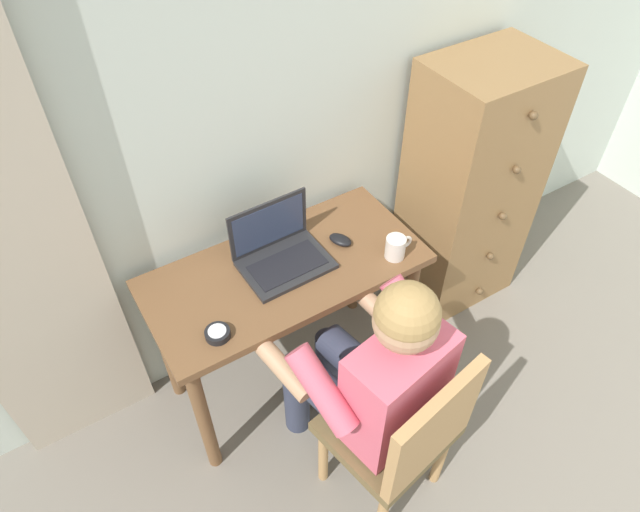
{
  "coord_description": "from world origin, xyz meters",
  "views": [
    {
      "loc": [
        -1.11,
        0.5,
        2.35
      ],
      "look_at": [
        -0.33,
        1.77,
        0.85
      ],
      "focal_mm": 31.7,
      "sensor_mm": 36.0,
      "label": 1
    }
  ],
  "objects_px": {
    "desk": "(286,290)",
    "laptop": "(280,251)",
    "desk_clock": "(218,333)",
    "person_seated": "(370,372)",
    "dresser": "(469,190)",
    "coffee_mug": "(396,247)",
    "chair": "(403,433)",
    "computer_mouse": "(340,240)"
  },
  "relations": [
    {
      "from": "desk",
      "to": "person_seated",
      "type": "distance_m",
      "value": 0.53
    },
    {
      "from": "chair",
      "to": "coffee_mug",
      "type": "xyz_separation_m",
      "value": [
        0.34,
        0.53,
        0.31
      ]
    },
    {
      "from": "chair",
      "to": "desk_clock",
      "type": "xyz_separation_m",
      "value": [
        -0.43,
        0.54,
        0.28
      ]
    },
    {
      "from": "computer_mouse",
      "to": "desk_clock",
      "type": "xyz_separation_m",
      "value": [
        -0.62,
        -0.17,
        -0.0
      ]
    },
    {
      "from": "chair",
      "to": "desk_clock",
      "type": "height_order",
      "value": "chair"
    },
    {
      "from": "dresser",
      "to": "chair",
      "type": "height_order",
      "value": "dresser"
    },
    {
      "from": "person_seated",
      "to": "laptop",
      "type": "xyz_separation_m",
      "value": [
        -0.03,
        0.57,
        0.13
      ]
    },
    {
      "from": "dresser",
      "to": "person_seated",
      "type": "distance_m",
      "value": 1.16
    },
    {
      "from": "desk",
      "to": "computer_mouse",
      "type": "xyz_separation_m",
      "value": [
        0.26,
        0.01,
        0.15
      ]
    },
    {
      "from": "person_seated",
      "to": "desk_clock",
      "type": "xyz_separation_m",
      "value": [
        -0.4,
        0.36,
        0.09
      ]
    },
    {
      "from": "person_seated",
      "to": "computer_mouse",
      "type": "xyz_separation_m",
      "value": [
        0.22,
        0.53,
        0.09
      ]
    },
    {
      "from": "laptop",
      "to": "computer_mouse",
      "type": "distance_m",
      "value": 0.26
    },
    {
      "from": "person_seated",
      "to": "computer_mouse",
      "type": "height_order",
      "value": "person_seated"
    },
    {
      "from": "coffee_mug",
      "to": "dresser",
      "type": "bearing_deg",
      "value": 20.44
    },
    {
      "from": "desk_clock",
      "to": "coffee_mug",
      "type": "xyz_separation_m",
      "value": [
        0.77,
        -0.01,
        0.03
      ]
    },
    {
      "from": "dresser",
      "to": "person_seated",
      "type": "bearing_deg",
      "value": -149.63
    },
    {
      "from": "person_seated",
      "to": "coffee_mug",
      "type": "distance_m",
      "value": 0.52
    },
    {
      "from": "chair",
      "to": "person_seated",
      "type": "height_order",
      "value": "person_seated"
    },
    {
      "from": "desk_clock",
      "to": "coffee_mug",
      "type": "relative_size",
      "value": 0.75
    },
    {
      "from": "laptop",
      "to": "coffee_mug",
      "type": "relative_size",
      "value": 2.88
    },
    {
      "from": "dresser",
      "to": "coffee_mug",
      "type": "distance_m",
      "value": 0.7
    },
    {
      "from": "person_seated",
      "to": "laptop",
      "type": "distance_m",
      "value": 0.59
    },
    {
      "from": "person_seated",
      "to": "laptop",
      "type": "relative_size",
      "value": 3.44
    },
    {
      "from": "laptop",
      "to": "desk",
      "type": "bearing_deg",
      "value": -99.21
    },
    {
      "from": "dresser",
      "to": "desk_clock",
      "type": "height_order",
      "value": "dresser"
    },
    {
      "from": "person_seated",
      "to": "chair",
      "type": "bearing_deg",
      "value": -80.71
    },
    {
      "from": "chair",
      "to": "person_seated",
      "type": "relative_size",
      "value": 0.73
    },
    {
      "from": "desk",
      "to": "coffee_mug",
      "type": "bearing_deg",
      "value": -23.03
    },
    {
      "from": "person_seated",
      "to": "desk",
      "type": "bearing_deg",
      "value": 94.47
    },
    {
      "from": "laptop",
      "to": "chair",
      "type": "bearing_deg",
      "value": -85.22
    },
    {
      "from": "computer_mouse",
      "to": "desk_clock",
      "type": "bearing_deg",
      "value": 170.2
    },
    {
      "from": "chair",
      "to": "desk_clock",
      "type": "bearing_deg",
      "value": 128.52
    },
    {
      "from": "computer_mouse",
      "to": "coffee_mug",
      "type": "bearing_deg",
      "value": -75.98
    },
    {
      "from": "desk",
      "to": "laptop",
      "type": "xyz_separation_m",
      "value": [
        0.01,
        0.05,
        0.18
      ]
    },
    {
      "from": "desk",
      "to": "desk_clock",
      "type": "distance_m",
      "value": 0.42
    },
    {
      "from": "desk",
      "to": "dresser",
      "type": "relative_size",
      "value": 0.85
    },
    {
      "from": "computer_mouse",
      "to": "coffee_mug",
      "type": "xyz_separation_m",
      "value": [
        0.14,
        -0.18,
        0.03
      ]
    },
    {
      "from": "laptop",
      "to": "desk_clock",
      "type": "relative_size",
      "value": 3.84
    },
    {
      "from": "laptop",
      "to": "coffee_mug",
      "type": "xyz_separation_m",
      "value": [
        0.4,
        -0.22,
        -0.0
      ]
    },
    {
      "from": "person_seated",
      "to": "computer_mouse",
      "type": "distance_m",
      "value": 0.58
    },
    {
      "from": "desk_clock",
      "to": "dresser",
      "type": "bearing_deg",
      "value": 9.19
    },
    {
      "from": "desk_clock",
      "to": "person_seated",
      "type": "bearing_deg",
      "value": -42.0
    }
  ]
}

